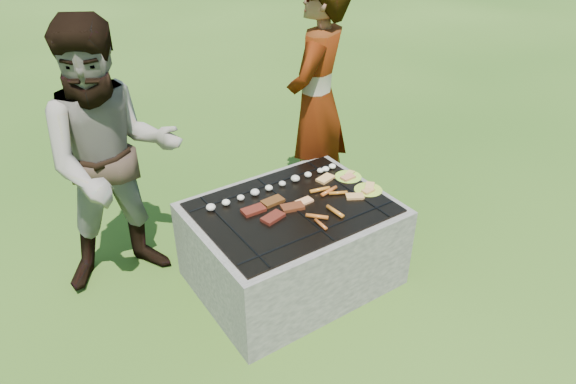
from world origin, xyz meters
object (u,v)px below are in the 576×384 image
cook (317,103)px  plate_near (368,190)px  fire_pit (292,247)px  bystander (114,161)px  plate_far (348,177)px

cook → plate_near: bearing=46.7°
plate_near → cook: 0.88m
fire_pit → plate_near: plate_near is taller
fire_pit → cook: 1.18m
fire_pit → cook: bearing=44.4°
fire_pit → bystander: size_ratio=0.71×
fire_pit → plate_far: plate_far is taller
cook → bystander: bearing=-34.3°
plate_near → bystander: (-1.47, 0.81, 0.31)m
plate_far → plate_near: same height
plate_far → cook: 0.69m
cook → bystander: size_ratio=1.04×
plate_far → plate_near: size_ratio=1.08×
fire_pit → plate_near: bearing=-11.5°
plate_far → fire_pit: bearing=-169.8°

